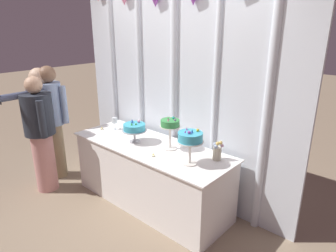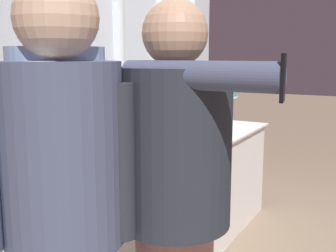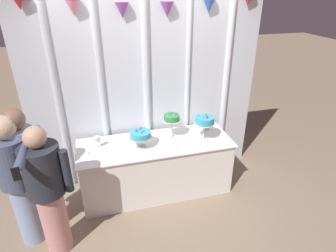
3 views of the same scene
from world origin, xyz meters
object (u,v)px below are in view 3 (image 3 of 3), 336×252
Objects in this scene: guest_man_dark_suit at (47,189)px; cake_display_leftmost at (140,135)px; flower_vase at (207,124)px; cake_display_center at (172,120)px; cake_display_rightmost at (204,121)px; guest_girl_blue_dress at (18,178)px; guest_man_pink_jacket at (27,170)px; wine_glass at (97,139)px; cake_table at (156,167)px; tealight_near_left at (177,147)px; tealight_far_left at (89,153)px.

cake_display_leftmost is at bearing 30.93° from guest_man_dark_suit.
flower_vase is (1.01, 0.24, -0.09)m from cake_display_leftmost.
cake_display_center and cake_display_rightmost have the same top height.
guest_man_pink_jacket reaches higher than guest_girl_blue_dress.
cake_display_center is 1.00m from wine_glass.
cake_display_leftmost is at bearing -163.72° from cake_display_center.
cake_display_center is 1.72× the size of flower_vase.
guest_girl_blue_dress is at bearing -162.81° from cake_table.
cake_display_center reaches higher than cake_display_leftmost.
cake_table is 1.71m from guest_girl_blue_dress.
cake_display_center is at bearing 17.93° from cake_table.
cake_table is at bearing -166.99° from flower_vase.
cake_display_rightmost is 2.32× the size of wine_glass.
cake_display_leftmost is at bearing -166.73° from flower_vase.
flower_vase is at bearing 13.01° from cake_table.
tealight_near_left is (-0.56, -0.38, -0.08)m from flower_vase.
guest_man_pink_jacket reaches higher than tealight_far_left.
guest_girl_blue_dress reaches higher than cake_display_center.
cake_display_center is 0.43m from cake_display_rightmost.
guest_girl_blue_dress is (-1.82, -0.29, 0.08)m from tealight_near_left.
guest_girl_blue_dress is (-0.71, -0.44, 0.08)m from tealight_far_left.
cake_display_rightmost is at bearing 15.79° from tealight_near_left.
guest_man_pink_jacket is (0.08, 0.09, 0.03)m from guest_girl_blue_dress.
cake_display_leftmost reaches higher than flower_vase.
tealight_near_left is (1.11, -0.15, -0.00)m from tealight_far_left.
guest_man_pink_jacket is at bearing 49.02° from guest_girl_blue_dress.
wine_glass is 0.10× the size of guest_man_pink_jacket.
cake_display_center is 1.72m from guest_man_dark_suit.
tealight_far_left is (-0.86, -0.05, 0.40)m from cake_table.
cake_display_leftmost is 0.78× the size of cake_display_center.
cake_display_leftmost reaches higher than wine_glass.
wine_glass is 0.74× the size of flower_vase.
tealight_near_left is 1.60m from guest_man_dark_suit.
flower_vase is at bearing 14.18° from guest_man_pink_jacket.
flower_vase is (0.15, 0.27, -0.18)m from cake_display_rightmost.
cake_display_rightmost is (0.85, -0.03, 0.10)m from cake_display_leftmost.
cake_display_rightmost reaches higher than tealight_near_left.
cake_display_rightmost is 1.72× the size of flower_vase.
cake_display_rightmost is at bearing 10.35° from guest_girl_blue_dress.
tealight_near_left is (-0.40, -0.11, -0.27)m from cake_display_rightmost.
guest_man_pink_jacket is 1.05× the size of guest_man_dark_suit.
cake_table is 0.95m from tealight_far_left.
flower_vase is 0.14× the size of guest_girl_blue_dress.
flower_vase is 2.37m from guest_man_pink_jacket.
guest_man_dark_suit reaches higher than cake_display_center.
cake_table is 6.98× the size of cake_display_leftmost.
flower_vase is 5.09× the size of tealight_near_left.
guest_girl_blue_dress is 1.03× the size of guest_man_dark_suit.
cake_display_center reaches higher than tealight_far_left.
tealight_near_left is 0.03× the size of guest_man_dark_suit.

